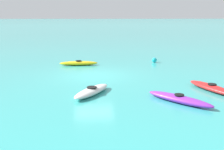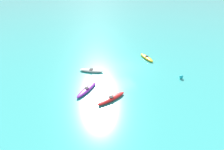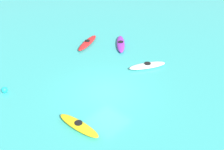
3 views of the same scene
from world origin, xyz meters
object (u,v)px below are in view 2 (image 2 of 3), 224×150
at_px(kayak_purple, 87,90).
at_px(buoy_cyan, 181,77).
at_px(kayak_yellow, 147,58).
at_px(kayak_red, 111,98).
at_px(kayak_white, 91,70).

height_order(kayak_purple, buoy_cyan, buoy_cyan).
bearing_deg(kayak_yellow, buoy_cyan, -172.23).
relative_size(kayak_yellow, kayak_red, 0.92).
distance_m(kayak_white, buoy_cyan, 9.97).
distance_m(kayak_purple, kayak_yellow, 10.51).
xyz_separation_m(kayak_purple, kayak_yellow, (4.85, -9.32, 0.00)).
xyz_separation_m(kayak_yellow, buoy_cyan, (-6.02, -0.82, 0.04)).
height_order(kayak_white, kayak_red, same).
xyz_separation_m(kayak_purple, kayak_red, (-2.21, -1.69, 0.00)).
distance_m(kayak_white, kayak_red, 6.01).
height_order(kayak_purple, kayak_yellow, same).
xyz_separation_m(kayak_white, kayak_red, (-6.01, -0.19, -0.00)).
bearing_deg(buoy_cyan, kayak_red, 96.99).
bearing_deg(buoy_cyan, kayak_purple, 83.40).
relative_size(kayak_white, buoy_cyan, 7.01).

